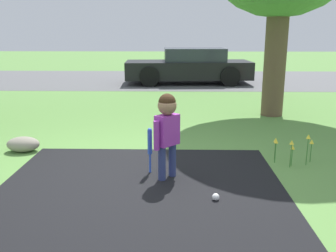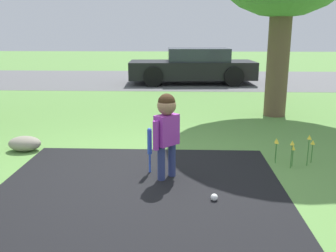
# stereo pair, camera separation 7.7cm
# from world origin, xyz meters

# --- Properties ---
(ground_plane) EXTENTS (60.00, 60.00, 0.00)m
(ground_plane) POSITION_xyz_m (0.00, 0.00, 0.00)
(ground_plane) COLOR #5B8C42
(street_strip) EXTENTS (40.00, 6.00, 0.01)m
(street_strip) POSITION_xyz_m (0.00, 9.81, 0.00)
(street_strip) COLOR #59595B
(street_strip) RESTS_ON ground
(child) EXTENTS (0.32, 0.34, 1.08)m
(child) POSITION_xyz_m (0.39, -0.16, 0.70)
(child) COLOR navy
(child) RESTS_ON ground
(baseball_bat) EXTENTS (0.06, 0.06, 0.61)m
(baseball_bat) POSITION_xyz_m (0.16, 0.02, 0.39)
(baseball_bat) COLOR blue
(baseball_bat) RESTS_ON ground
(sports_ball) EXTENTS (0.08, 0.08, 0.08)m
(sports_ball) POSITION_xyz_m (0.94, -0.80, 0.04)
(sports_ball) COLOR white
(sports_ball) RESTS_ON ground
(fire_hydrant) EXTENTS (0.29, 0.26, 0.76)m
(fire_hydrant) POSITION_xyz_m (3.24, 5.94, 0.37)
(fire_hydrant) COLOR red
(fire_hydrant) RESTS_ON ground
(parked_car) EXTENTS (4.43, 2.01, 1.23)m
(parked_car) POSITION_xyz_m (0.93, 8.70, 0.59)
(parked_car) COLOR black
(parked_car) RESTS_ON ground
(flower_bed) EXTENTS (0.57, 0.38, 0.44)m
(flower_bed) POSITION_xyz_m (2.11, 0.41, 0.30)
(flower_bed) COLOR #38702D
(flower_bed) RESTS_ON ground
(edging_rock) EXTENTS (0.50, 0.35, 0.23)m
(edging_rock) POSITION_xyz_m (-1.86, 0.86, 0.12)
(edging_rock) COLOR gray
(edging_rock) RESTS_ON ground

